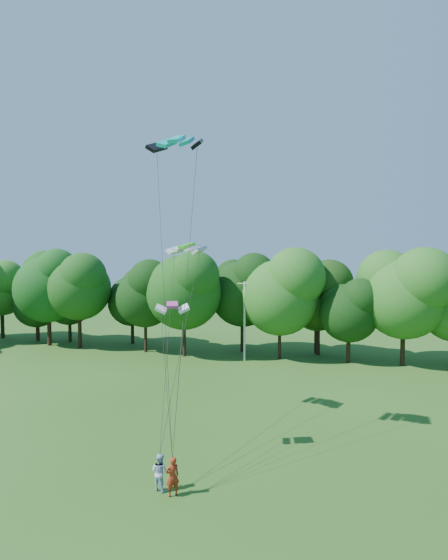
# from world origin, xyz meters

# --- Properties ---
(ground) EXTENTS (160.00, 160.00, 0.00)m
(ground) POSITION_xyz_m (0.00, 0.00, 0.00)
(ground) COLOR #244E15
(ground) RESTS_ON ground
(utility_pole) EXTENTS (1.72, 0.61, 8.89)m
(utility_pole) POSITION_xyz_m (-0.27, 32.67, 4.55)
(utility_pole) COLOR silver
(utility_pole) RESTS_ON ground
(kite_flyer_left) EXTENTS (0.83, 0.81, 1.92)m
(kite_flyer_left) POSITION_xyz_m (1.86, 4.74, 0.96)
(kite_flyer_left) COLOR #9E2A14
(kite_flyer_left) RESTS_ON ground
(kite_flyer_right) EXTENTS (1.05, 0.91, 1.84)m
(kite_flyer_right) POSITION_xyz_m (1.05, 5.08, 0.92)
(kite_flyer_right) COLOR #A9C7EB
(kite_flyer_right) RESTS_ON ground
(kite_teal) EXTENTS (3.26, 1.52, 0.79)m
(kite_teal) POSITION_xyz_m (0.26, 9.92, 18.55)
(kite_teal) COLOR #05A9A3
(kite_teal) RESTS_ON ground
(kite_green) EXTENTS (3.16, 2.24, 0.46)m
(kite_green) POSITION_xyz_m (-0.84, 14.78, 12.42)
(kite_green) COLOR green
(kite_green) RESTS_ON ground
(kite_pink) EXTENTS (2.15, 1.58, 0.33)m
(kite_pink) POSITION_xyz_m (0.42, 8.60, 8.89)
(kite_pink) COLOR #C8378A
(kite_pink) RESTS_ON ground
(tree_back_west) EXTENTS (9.58, 9.58, 13.93)m
(tree_back_west) POSITION_xyz_m (-26.82, 34.77, 8.70)
(tree_back_west) COLOR black
(tree_back_west) RESTS_ON ground
(tree_back_center) EXTENTS (7.51, 7.51, 10.92)m
(tree_back_center) POSITION_xyz_m (7.60, 37.68, 6.82)
(tree_back_center) COLOR #301D13
(tree_back_center) RESTS_ON ground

